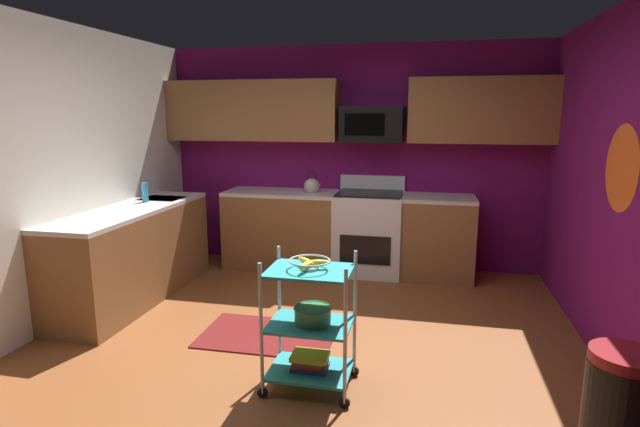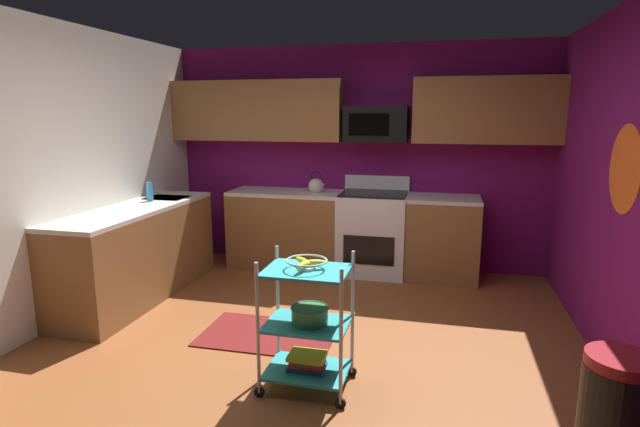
# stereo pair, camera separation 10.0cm
# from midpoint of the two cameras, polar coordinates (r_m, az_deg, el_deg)

# --- Properties ---
(floor) EXTENTS (4.40, 4.80, 0.04)m
(floor) POSITION_cam_midpoint_polar(r_m,az_deg,el_deg) (4.04, -1.48, -15.71)
(floor) COLOR brown
(floor) RESTS_ON ground
(wall_back) EXTENTS (4.52, 0.06, 2.60)m
(wall_back) POSITION_cam_midpoint_polar(r_m,az_deg,el_deg) (6.00, 4.61, 6.36)
(wall_back) COLOR #6B1156
(wall_back) RESTS_ON ground
(wall_left) EXTENTS (0.06, 4.80, 2.60)m
(wall_left) POSITION_cam_midpoint_polar(r_m,az_deg,el_deg) (4.74, -28.64, 3.69)
(wall_left) COLOR silver
(wall_left) RESTS_ON ground
(wall_flower_decal) EXTENTS (0.00, 0.61, 0.61)m
(wall_flower_decal) POSITION_cam_midpoint_polar(r_m,az_deg,el_deg) (3.97, 32.08, 4.31)
(wall_flower_decal) COLOR #E5591E
(counter_run) EXTENTS (3.63, 2.66, 0.92)m
(counter_run) POSITION_cam_midpoint_polar(r_m,az_deg,el_deg) (5.48, -5.40, -3.01)
(counter_run) COLOR brown
(counter_run) RESTS_ON ground
(oven_range) EXTENTS (0.76, 0.65, 1.10)m
(oven_range) POSITION_cam_midpoint_polar(r_m,az_deg,el_deg) (5.77, 6.55, -2.14)
(oven_range) COLOR white
(oven_range) RESTS_ON ground
(upper_cabinets) EXTENTS (4.40, 0.33, 0.70)m
(upper_cabinets) POSITION_cam_midpoint_polar(r_m,az_deg,el_deg) (5.79, 3.79, 11.65)
(upper_cabinets) COLOR brown
(microwave) EXTENTS (0.70, 0.39, 0.40)m
(microwave) POSITION_cam_midpoint_polar(r_m,az_deg,el_deg) (5.72, 6.96, 10.09)
(microwave) COLOR black
(rolling_cart) EXTENTS (0.61, 0.42, 0.91)m
(rolling_cart) POSITION_cam_midpoint_polar(r_m,az_deg,el_deg) (3.38, -0.63, -12.49)
(rolling_cart) COLOR silver
(rolling_cart) RESTS_ON ground
(fruit_bowl) EXTENTS (0.27, 0.27, 0.07)m
(fruit_bowl) POSITION_cam_midpoint_polar(r_m,az_deg,el_deg) (3.23, -0.64, -5.61)
(fruit_bowl) COLOR silver
(fruit_bowl) RESTS_ON rolling_cart
(mixing_bowl_large) EXTENTS (0.25, 0.25, 0.11)m
(mixing_bowl_large) POSITION_cam_midpoint_polar(r_m,az_deg,el_deg) (3.35, -0.31, -11.49)
(mixing_bowl_large) COLOR #387F4C
(mixing_bowl_large) RESTS_ON rolling_cart
(book_stack) EXTENTS (0.25, 0.18, 0.11)m
(book_stack) POSITION_cam_midpoint_polar(r_m,az_deg,el_deg) (3.49, -0.62, -16.52)
(book_stack) COLOR #1E4C8C
(book_stack) RESTS_ON rolling_cart
(kettle) EXTENTS (0.21, 0.18, 0.26)m
(kettle) POSITION_cam_midpoint_polar(r_m,az_deg,el_deg) (5.79, 0.04, 3.20)
(kettle) COLOR beige
(kettle) RESTS_ON counter_run
(dish_soap_bottle) EXTENTS (0.06, 0.06, 0.20)m
(dish_soap_bottle) POSITION_cam_midpoint_polar(r_m,az_deg,el_deg) (5.47, -18.39, 2.38)
(dish_soap_bottle) COLOR #2D8CBF
(dish_soap_bottle) RESTS_ON counter_run
(trash_can) EXTENTS (0.34, 0.42, 0.66)m
(trash_can) POSITION_cam_midpoint_polar(r_m,az_deg,el_deg) (3.09, 31.45, -19.25)
(trash_can) COLOR black
(trash_can) RESTS_ON ground
(floor_rug) EXTENTS (1.11, 0.71, 0.01)m
(floor_rug) POSITION_cam_midpoint_polar(r_m,az_deg,el_deg) (4.30, -5.26, -13.59)
(floor_rug) COLOR maroon
(floor_rug) RESTS_ON ground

